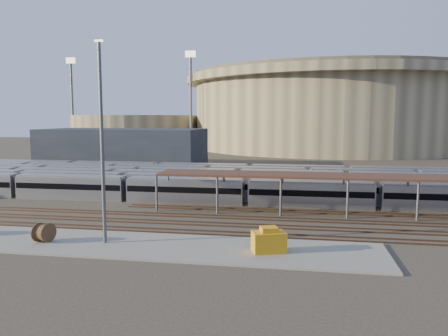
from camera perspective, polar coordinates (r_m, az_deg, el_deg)
name	(u,v)px	position (r m, az deg, el deg)	size (l,w,h in m)	color
ground	(211,215)	(58.65, -1.67, -6.21)	(420.00, 420.00, 0.00)	#383026
apron	(134,245)	(46.02, -11.64, -9.81)	(50.00, 9.00, 0.20)	gray
subway_trains	(232,182)	(76.25, 1.02, -1.85)	(121.44, 23.90, 3.60)	#B1B0B5
inspection_shed	(379,178)	(61.55, 19.61, -1.27)	(60.30, 6.00, 5.30)	#535357
empty_tracks	(203,224)	(53.87, -2.72, -7.27)	(170.00, 9.62, 0.18)	#4C3323
stadium	(331,110)	(196.59, 13.77, 7.42)	(124.00, 124.00, 32.50)	tan
secondary_arena	(137,131)	(199.34, -11.34, 4.75)	(56.00, 56.00, 14.00)	tan
service_building	(124,147)	(120.59, -12.95, 2.63)	(42.00, 20.00, 10.00)	#1E232D
floodlight_0	(191,98)	(171.29, -4.36, 9.14)	(4.00, 1.00, 38.40)	#535357
floodlight_1	(72,100)	(200.81, -19.22, 8.42)	(4.00, 1.00, 38.40)	#535357
floodlight_3	(255,102)	(217.25, 4.07, 8.60)	(4.00, 1.00, 38.40)	#535357
cable_reel_east	(44,232)	(49.22, -22.48, -7.79)	(1.98, 1.98, 1.10)	brown
yard_light_pole	(102,143)	(45.49, -15.65, 3.16)	(0.80, 0.36, 20.36)	#535357
yellow_equipment	(269,242)	(42.56, 5.87, -9.57)	(3.11, 1.94, 1.94)	orange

